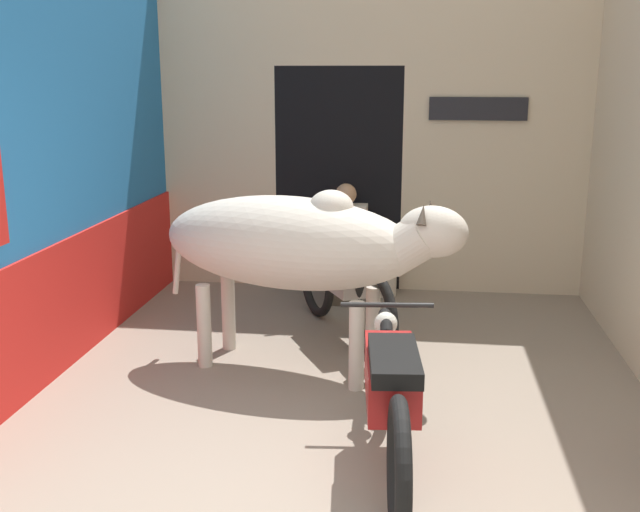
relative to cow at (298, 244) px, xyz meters
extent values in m
cube|color=#236BAD|center=(-1.87, 0.04, 0.77)|extent=(0.18, 4.49, 3.51)
cube|color=red|center=(-1.77, 0.04, -0.49)|extent=(0.03, 4.49, 0.98)
cube|color=beige|center=(0.37, 2.37, 1.91)|extent=(4.31, 0.18, 1.23)
cube|color=beige|center=(-1.19, 2.37, 0.15)|extent=(1.18, 0.18, 2.28)
cube|color=beige|center=(1.61, 2.37, 0.15)|extent=(1.83, 0.18, 2.28)
cube|color=black|center=(0.05, 2.73, 0.15)|extent=(1.30, 0.90, 2.28)
cube|color=black|center=(1.42, 2.26, 0.88)|extent=(0.95, 0.03, 0.22)
ellipsoid|color=beige|center=(-0.08, 0.02, 0.00)|extent=(2.09, 1.16, 0.69)
ellipsoid|color=beige|center=(0.25, -0.06, 0.29)|extent=(0.39, 0.36, 0.26)
cylinder|color=beige|center=(0.80, -0.19, 0.06)|extent=(0.52, 0.42, 0.46)
ellipsoid|color=beige|center=(0.98, -0.23, 0.17)|extent=(0.54, 0.41, 0.36)
cylinder|color=beige|center=(-1.00, 0.23, -0.20)|extent=(0.13, 0.07, 0.59)
cylinder|color=beige|center=(0.56, 0.07, -0.66)|extent=(0.11, 0.11, 0.65)
cylinder|color=beige|center=(0.47, -0.32, -0.66)|extent=(0.11, 0.11, 0.65)
cylinder|color=beige|center=(-0.64, 0.36, -0.66)|extent=(0.11, 0.11, 0.65)
cylinder|color=beige|center=(-0.73, -0.04, -0.66)|extent=(0.11, 0.11, 0.65)
cone|color=#473D33|center=(0.96, -0.10, 0.30)|extent=(0.10, 0.14, 0.16)
cone|color=#473D33|center=(0.90, -0.34, 0.30)|extent=(0.10, 0.14, 0.16)
torus|color=black|center=(0.82, -2.04, -0.63)|extent=(0.15, 0.72, 0.72)
torus|color=black|center=(0.68, -0.68, -0.63)|extent=(0.15, 0.72, 0.72)
cube|color=maroon|center=(0.75, -1.36, -0.43)|extent=(0.35, 0.78, 0.28)
cube|color=black|center=(0.77, -1.57, -0.25)|extent=(0.32, 0.62, 0.09)
cylinder|color=black|center=(0.70, -0.83, -0.18)|extent=(0.58, 0.09, 0.03)
sphere|color=silver|center=(0.69, -0.74, -0.34)|extent=(0.15, 0.15, 0.15)
torus|color=black|center=(0.56, 0.20, -0.61)|extent=(0.43, 0.70, 0.75)
torus|color=black|center=(-0.04, 1.31, -0.61)|extent=(0.43, 0.70, 0.75)
cube|color=#9E9993|center=(0.26, 0.76, -0.41)|extent=(0.58, 0.74, 0.28)
cube|color=black|center=(0.35, 0.59, -0.23)|extent=(0.49, 0.61, 0.09)
cylinder|color=black|center=(0.02, 1.19, -0.16)|extent=(0.53, 0.30, 0.03)
sphere|color=silver|center=(-0.02, 1.27, -0.31)|extent=(0.15, 0.15, 0.15)
cube|color=brown|center=(0.18, 1.68, -0.77)|extent=(0.29, 0.14, 0.44)
cube|color=brown|center=(0.18, 1.77, -0.50)|extent=(0.29, 0.32, 0.11)
cube|color=beige|center=(0.18, 1.84, -0.26)|extent=(0.42, 0.20, 0.48)
sphere|color=tan|center=(0.18, 1.84, 0.08)|extent=(0.20, 0.20, 0.20)
cylinder|color=beige|center=(0.56, 2.03, -0.78)|extent=(0.23, 0.23, 0.40)
cylinder|color=beige|center=(0.56, 2.03, -0.57)|extent=(0.33, 0.33, 0.04)
camera|label=1|loc=(0.87, -5.30, 1.23)|focal=42.00mm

